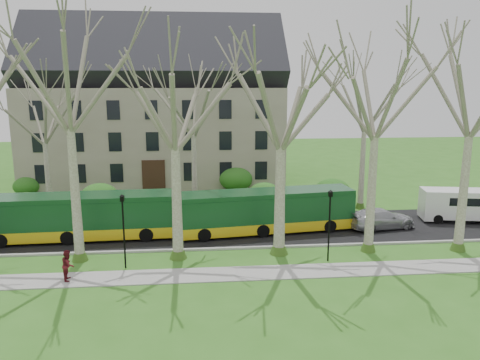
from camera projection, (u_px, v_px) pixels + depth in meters
name	position (u px, v px, depth m)	size (l,w,h in m)	color
ground	(228.00, 258.00, 28.66)	(120.00, 120.00, 0.00)	#32691E
sidewalk	(231.00, 274.00, 26.21)	(70.00, 2.00, 0.06)	gray
road	(223.00, 230.00, 34.01)	(80.00, 8.00, 0.06)	black
curb	(226.00, 248.00, 30.10)	(80.00, 0.25, 0.14)	#A5A39E
building	(156.00, 106.00, 49.84)	(26.50, 12.20, 16.00)	gray
tree_row_verge	(227.00, 144.00, 27.50)	(49.00, 7.00, 14.00)	gray
tree_row_far	(202.00, 139.00, 38.02)	(33.00, 7.00, 12.00)	gray
lamp_row	(228.00, 223.00, 27.15)	(36.22, 0.22, 4.30)	black
hedges	(165.00, 192.00, 41.67)	(30.60, 8.60, 2.00)	#1E4D16
bus_lead	(80.00, 216.00, 31.74)	(12.70, 2.65, 3.18)	#13421F
bus_follow	(267.00, 211.00, 33.26)	(12.35, 2.57, 3.09)	#13421F
sedan	(381.00, 218.00, 34.18)	(2.05, 5.05, 1.47)	#B2B2B7
van_a	(459.00, 205.00, 35.90)	(5.61, 2.04, 2.45)	white
pedestrian_b	(68.00, 265.00, 25.24)	(0.82, 0.64, 1.68)	#58141B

